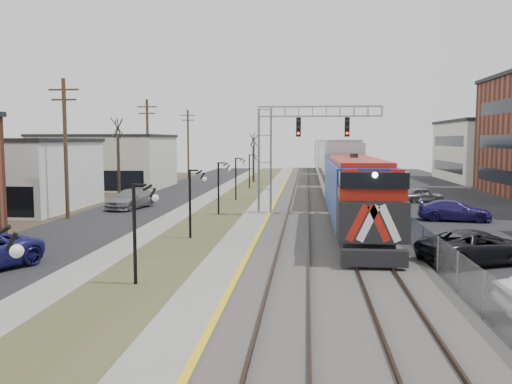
# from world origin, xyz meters

# --- Properties ---
(ground) EXTENTS (160.00, 160.00, 0.00)m
(ground) POSITION_xyz_m (0.00, 0.00, 0.00)
(ground) COLOR #473D2D
(ground) RESTS_ON ground
(street_west) EXTENTS (7.00, 120.00, 0.04)m
(street_west) POSITION_xyz_m (-11.50, 35.00, 0.02)
(street_west) COLOR black
(street_west) RESTS_ON ground
(sidewalk) EXTENTS (2.00, 120.00, 0.08)m
(sidewalk) POSITION_xyz_m (-7.00, 35.00, 0.04)
(sidewalk) COLOR gray
(sidewalk) RESTS_ON ground
(grass_median) EXTENTS (4.00, 120.00, 0.06)m
(grass_median) POSITION_xyz_m (-4.00, 35.00, 0.03)
(grass_median) COLOR #424A27
(grass_median) RESTS_ON ground
(platform) EXTENTS (2.00, 120.00, 0.24)m
(platform) POSITION_xyz_m (-1.00, 35.00, 0.12)
(platform) COLOR gray
(platform) RESTS_ON ground
(ballast_bed) EXTENTS (8.00, 120.00, 0.20)m
(ballast_bed) POSITION_xyz_m (4.00, 35.00, 0.10)
(ballast_bed) COLOR #595651
(ballast_bed) RESTS_ON ground
(parking_lot) EXTENTS (16.00, 120.00, 0.04)m
(parking_lot) POSITION_xyz_m (16.00, 35.00, 0.02)
(parking_lot) COLOR black
(parking_lot) RESTS_ON ground
(platform_edge) EXTENTS (0.24, 120.00, 0.01)m
(platform_edge) POSITION_xyz_m (-0.12, 35.00, 0.24)
(platform_edge) COLOR gold
(platform_edge) RESTS_ON platform
(track_near) EXTENTS (1.58, 120.00, 0.15)m
(track_near) POSITION_xyz_m (2.00, 35.00, 0.28)
(track_near) COLOR #2D2119
(track_near) RESTS_ON ballast_bed
(track_far) EXTENTS (1.58, 120.00, 0.15)m
(track_far) POSITION_xyz_m (5.50, 35.00, 0.28)
(track_far) COLOR #2D2119
(track_far) RESTS_ON ballast_bed
(train) EXTENTS (3.00, 85.85, 5.33)m
(train) POSITION_xyz_m (5.50, 55.10, 2.92)
(train) COLOR navy
(train) RESTS_ON ground
(signal_gantry) EXTENTS (9.00, 1.07, 8.15)m
(signal_gantry) POSITION_xyz_m (1.22, 27.99, 5.59)
(signal_gantry) COLOR gray
(signal_gantry) RESTS_ON ground
(lampposts) EXTENTS (0.14, 62.14, 4.00)m
(lampposts) POSITION_xyz_m (-4.00, 18.29, 2.00)
(lampposts) COLOR black
(lampposts) RESTS_ON ground
(utility_poles) EXTENTS (0.28, 80.28, 10.00)m
(utility_poles) POSITION_xyz_m (-14.50, 25.00, 5.00)
(utility_poles) COLOR #4C3823
(utility_poles) RESTS_ON ground
(fence) EXTENTS (0.04, 120.00, 1.60)m
(fence) POSITION_xyz_m (8.20, 35.00, 0.80)
(fence) COLOR gray
(fence) RESTS_ON ground
(bare_trees) EXTENTS (12.30, 42.30, 5.95)m
(bare_trees) POSITION_xyz_m (-12.66, 38.91, 2.70)
(bare_trees) COLOR #382D23
(bare_trees) RESTS_ON ground
(car_lot_c) EXTENTS (6.10, 4.48, 1.54)m
(car_lot_c) POSITION_xyz_m (10.45, 12.99, 0.77)
(car_lot_c) COLOR black
(car_lot_c) RESTS_ON ground
(car_lot_d) EXTENTS (5.17, 2.66, 1.44)m
(car_lot_d) POSITION_xyz_m (12.91, 26.44, 0.72)
(car_lot_d) COLOR navy
(car_lot_d) RESTS_ON ground
(car_lot_e) EXTENTS (4.24, 2.52, 1.35)m
(car_lot_e) POSITION_xyz_m (13.07, 37.78, 0.68)
(car_lot_e) COLOR slate
(car_lot_e) RESTS_ON ground
(car_street_b) EXTENTS (3.27, 5.76, 1.57)m
(car_street_b) POSITION_xyz_m (-11.83, 30.94, 0.79)
(car_street_b) COLOR gray
(car_street_b) RESTS_ON ground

